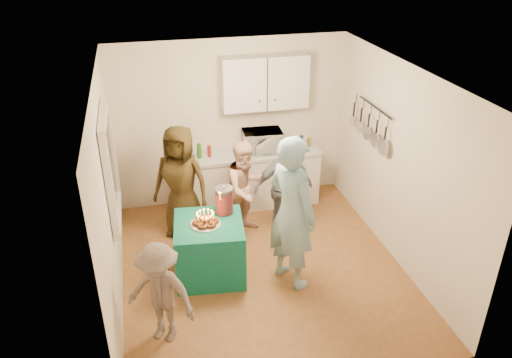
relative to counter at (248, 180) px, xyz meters
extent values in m
plane|color=brown|center=(-0.20, -1.70, -0.43)|extent=(4.00, 4.00, 0.00)
plane|color=white|center=(-0.20, -1.70, 2.17)|extent=(4.00, 4.00, 0.00)
plane|color=silver|center=(-0.20, 0.30, 0.87)|extent=(3.60, 3.60, 0.00)
plane|color=silver|center=(-2.00, -1.70, 0.87)|extent=(4.00, 4.00, 0.00)
plane|color=silver|center=(1.60, -1.70, 0.87)|extent=(4.00, 4.00, 0.00)
cube|color=black|center=(-1.97, -1.40, 1.12)|extent=(0.04, 1.00, 1.20)
cube|color=white|center=(0.00, 0.00, 0.00)|extent=(2.20, 0.58, 0.86)
cube|color=beige|center=(0.00, 0.00, 0.46)|extent=(2.24, 0.62, 0.05)
cube|color=white|center=(0.30, 0.15, 1.52)|extent=(1.30, 0.30, 0.80)
cube|color=black|center=(1.52, -1.00, 1.17)|extent=(0.12, 1.00, 0.60)
imported|color=white|center=(0.23, 0.00, 0.64)|extent=(0.62, 0.44, 0.33)
cube|color=#0F6651|center=(-0.88, -1.64, -0.05)|extent=(0.94, 0.94, 0.76)
cylinder|color=#B70E1B|center=(-0.63, -1.43, 0.50)|extent=(0.22, 0.22, 0.34)
imported|color=#88B6C6|center=(0.08, -2.00, 0.56)|extent=(0.75, 0.86, 1.98)
imported|color=brown|center=(-1.10, -0.58, 0.40)|extent=(0.96, 0.85, 1.65)
imported|color=#E38F76|center=(-0.21, -0.78, 0.29)|extent=(0.86, 0.78, 1.43)
imported|color=black|center=(0.30, -0.94, 0.31)|extent=(0.89, 0.41, 1.48)
imported|color=#5E514B|center=(-1.55, -2.63, 0.18)|extent=(0.90, 0.81, 1.21)
camera|label=1|loc=(-1.54, -6.84, 3.66)|focal=35.00mm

